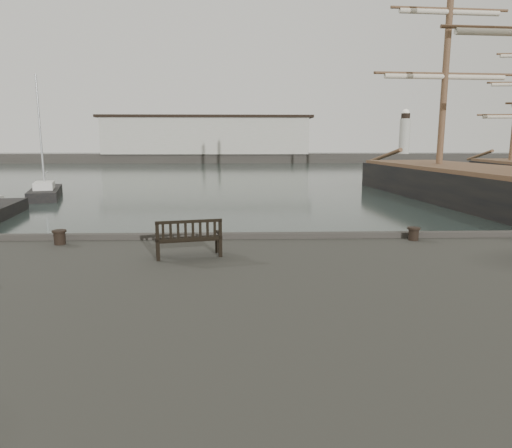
{
  "coord_description": "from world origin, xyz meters",
  "views": [
    {
      "loc": [
        -0.09,
        -14.77,
        4.67
      ],
      "look_at": [
        0.37,
        -0.5,
        2.1
      ],
      "focal_mm": 32.0,
      "sensor_mm": 36.0,
      "label": 1
    }
  ],
  "objects_px": {
    "yacht_d": "(46,195)",
    "bollard_right": "(414,234)",
    "bench": "(189,245)",
    "bollard_left": "(60,237)"
  },
  "relations": [
    {
      "from": "bollard_left",
      "to": "yacht_d",
      "type": "distance_m",
      "value": 27.78
    },
    {
      "from": "bollard_right",
      "to": "yacht_d",
      "type": "xyz_separation_m",
      "value": [
        -22.24,
        25.17,
        -1.54
      ]
    },
    {
      "from": "bollard_left",
      "to": "bollard_right",
      "type": "bearing_deg",
      "value": 1.26
    },
    {
      "from": "bench",
      "to": "bollard_right",
      "type": "height_order",
      "value": "bench"
    },
    {
      "from": "yacht_d",
      "to": "bench",
      "type": "bearing_deg",
      "value": -78.61
    },
    {
      "from": "yacht_d",
      "to": "bollard_right",
      "type": "bearing_deg",
      "value": -66.54
    },
    {
      "from": "bench",
      "to": "bollard_left",
      "type": "relative_size",
      "value": 4.19
    },
    {
      "from": "bench",
      "to": "bollard_left",
      "type": "height_order",
      "value": "bench"
    },
    {
      "from": "bench",
      "to": "yacht_d",
      "type": "bearing_deg",
      "value": 105.99
    },
    {
      "from": "bollard_right",
      "to": "yacht_d",
      "type": "bearing_deg",
      "value": 131.46
    }
  ]
}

